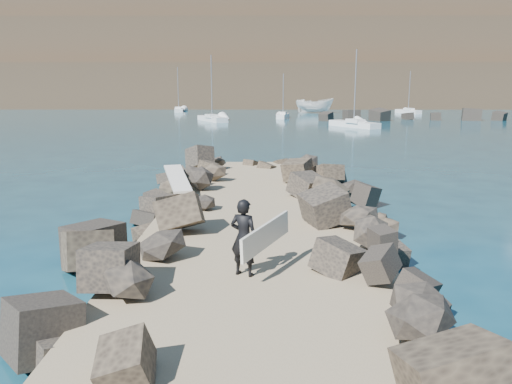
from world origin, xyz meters
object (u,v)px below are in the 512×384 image
surfer_with_board (247,237)px  surfboard_resting (178,182)px  boat_imported (315,106)px  sailboat_c (354,124)px

surfer_with_board → surfboard_resting: bearing=108.5°
boat_imported → sailboat_c: bearing=-170.6°
sailboat_c → boat_imported: bearing=91.4°
surfboard_resting → surfer_with_board: 8.56m
surfer_with_board → boat_imported: bearing=82.8°
boat_imported → sailboat_c: (0.82, -33.58, -0.95)m
surfboard_resting → sailboat_c: bearing=53.0°
sailboat_c → surfer_with_board: bearing=-103.1°
surfboard_resting → boat_imported: bearing=62.2°
surfboard_resting → boat_imported: 74.17m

